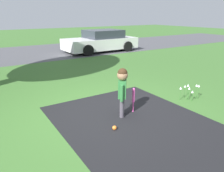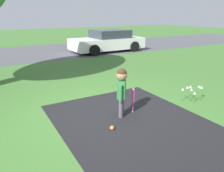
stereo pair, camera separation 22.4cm
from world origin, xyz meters
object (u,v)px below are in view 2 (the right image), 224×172
parked_car (108,41)px  child (122,86)px  sports_ball (112,128)px  baseball_bat (133,97)px

parked_car → child: bearing=62.0°
child → sports_ball: size_ratio=12.38×
child → baseball_bat: child is taller
baseball_bat → sports_ball: size_ratio=6.68×
baseball_bat → sports_ball: (-0.80, -0.45, -0.33)m
child → parked_car: parked_car is taller
baseball_bat → parked_car: bearing=64.8°
child → baseball_bat: size_ratio=1.85×
child → sports_ball: 0.92m
child → parked_car: bearing=11.1°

